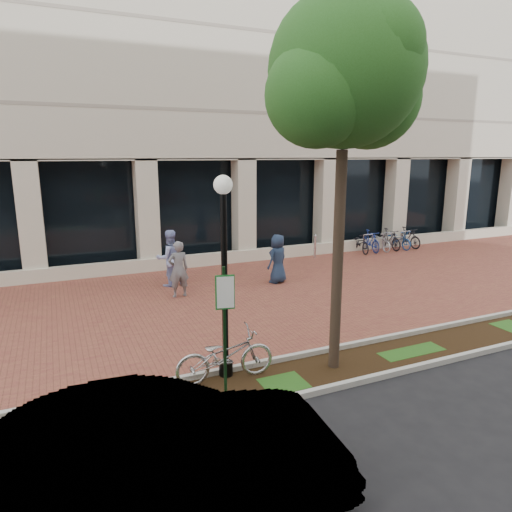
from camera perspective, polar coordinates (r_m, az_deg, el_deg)
name	(u,v)px	position (r m, az deg, el deg)	size (l,w,h in m)	color
ground	(245,297)	(14.34, -1.36, -5.19)	(120.00, 120.00, 0.00)	black
brick_plaza	(245,297)	(14.34, -1.36, -5.18)	(40.00, 9.00, 0.01)	brown
planting_strip	(341,367)	(10.05, 10.63, -13.46)	(40.00, 1.50, 0.01)	black
curb_plaza_side	(322,351)	(10.58, 8.30, -11.64)	(40.00, 0.12, 0.12)	#B2B1A8
curb_street_side	(364,380)	(9.48, 13.30, -14.86)	(40.00, 0.12, 0.12)	#B2B1A8
near_office_building	(158,31)	(24.34, -12.14, 25.80)	(40.00, 12.12, 16.00)	beige
parking_sign	(225,318)	(8.06, -3.93, -7.69)	(0.34, 0.07, 2.51)	#153B19
lamppost	(224,267)	(8.78, -3.98, -1.33)	(0.36, 0.36, 4.01)	black
street_tree	(346,81)	(9.18, 11.21, 20.66)	(3.43, 2.86, 7.33)	#423125
locked_bicycle	(225,356)	(9.17, -3.89, -12.32)	(0.69, 1.99, 1.05)	#B2B3B7
pedestrian_left	(178,269)	(14.37, -9.68, -1.64)	(0.65, 0.43, 1.78)	slate
pedestrian_mid	(170,258)	(15.64, -10.74, -0.26)	(0.93, 0.73, 1.92)	#94A3DD
pedestrian_right	(278,259)	(15.77, 2.72, -0.35)	(0.83, 0.54, 1.71)	#1B2B45
bollard	(315,246)	(19.74, 7.38, 1.23)	(0.12, 0.12, 1.04)	silver
bike_rack_cluster	(384,240)	(22.13, 15.72, 1.91)	(3.48, 1.75, 0.98)	black
sedan_near_curb	(156,464)	(6.07, -12.44, -24.04)	(1.66, 4.76, 1.57)	#A9A9AD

